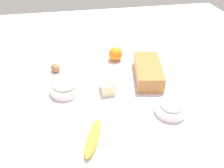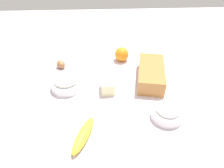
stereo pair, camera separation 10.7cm
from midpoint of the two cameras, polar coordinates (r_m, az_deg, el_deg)
ground_plane at (r=1.10m, az=2.78°, el=-2.17°), size 2.40×2.40×0.02m
loaf_pan at (r=1.17m, az=12.76°, el=2.63°), size 0.30×0.18×0.08m
flour_bowl at (r=1.10m, az=-9.17°, el=0.15°), size 0.15×0.15×0.07m
sugar_bowl at (r=0.98m, az=17.39°, el=-7.19°), size 0.14×0.14×0.06m
banana at (r=0.87m, az=-3.90°, el=-13.30°), size 0.19×0.11×0.04m
orange_fruit at (r=1.31m, az=4.90°, el=7.67°), size 0.08×0.08×0.08m
butter_block at (r=1.07m, az=1.76°, el=-0.69°), size 0.09×0.07×0.06m
egg_near_butter at (r=1.27m, az=-10.88°, el=4.98°), size 0.07×0.07×0.05m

